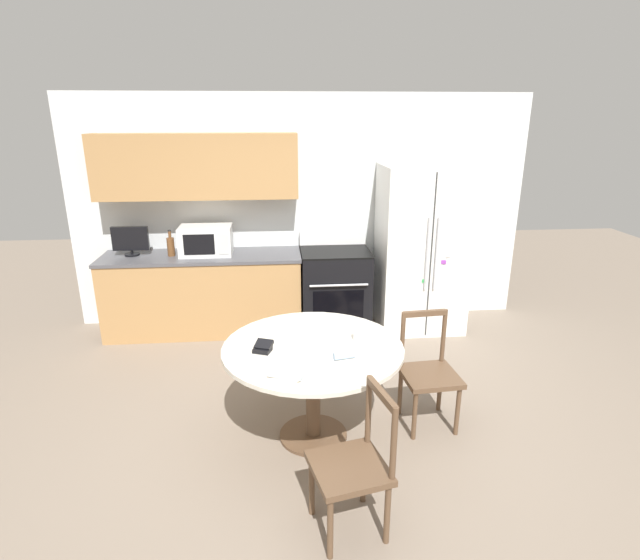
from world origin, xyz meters
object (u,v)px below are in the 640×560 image
object	(u,v)px
counter_bottle	(171,246)
countertop_tv	(130,240)
wallet	(263,347)
candle_glass	(360,335)
refrigerator	(421,249)
microwave	(206,240)
dining_chair_near	(354,466)
dining_chair_right	(428,373)
oven_range	(335,289)

from	to	relation	value
counter_bottle	countertop_tv	bearing A→B (deg)	172.66
counter_bottle	wallet	world-z (taller)	counter_bottle
candle_glass	refrigerator	bearing A→B (deg)	62.40
microwave	dining_chair_near	world-z (taller)	microwave
countertop_tv	candle_glass	distance (m)	3.02
countertop_tv	dining_chair_right	bearing A→B (deg)	-36.67
dining_chair_right	refrigerator	bearing A→B (deg)	-107.99
dining_chair_right	dining_chair_near	xyz separation A→B (m)	(-0.75, -1.02, 0.00)
candle_glass	oven_range	bearing A→B (deg)	88.39
oven_range	dining_chair_near	world-z (taller)	oven_range
refrigerator	countertop_tv	world-z (taller)	refrigerator
refrigerator	microwave	size ratio (longest dim) A/B	3.31
microwave	counter_bottle	world-z (taller)	microwave
wallet	microwave	bearing A→B (deg)	106.73
microwave	dining_chair_right	xyz separation A→B (m)	(1.93, -2.01, -0.62)
dining_chair_near	wallet	xyz separation A→B (m)	(-0.52, 0.86, 0.36)
microwave	wallet	xyz separation A→B (m)	(0.65, -2.17, -0.26)
oven_range	counter_bottle	size ratio (longest dim) A/B	3.77
refrigerator	oven_range	bearing A→B (deg)	177.26
countertop_tv	refrigerator	bearing A→B (deg)	-2.17
oven_range	microwave	distance (m)	1.54
oven_range	counter_bottle	distance (m)	1.88
countertop_tv	dining_chair_near	xyz separation A→B (m)	(1.99, -3.06, -0.64)
microwave	countertop_tv	xyz separation A→B (m)	(-0.81, 0.03, 0.02)
refrigerator	counter_bottle	bearing A→B (deg)	178.65
dining_chair_right	wallet	size ratio (longest dim) A/B	5.58
countertop_tv	dining_chair_right	xyz separation A→B (m)	(2.74, -2.04, -0.64)
oven_range	counter_bottle	bearing A→B (deg)	179.39
oven_range	counter_bottle	world-z (taller)	counter_bottle
countertop_tv	dining_chair_near	distance (m)	3.70
microwave	candle_glass	size ratio (longest dim) A/B	5.90
refrigerator	candle_glass	distance (m)	2.21
dining_chair_near	wallet	bearing A→B (deg)	18.36
dining_chair_near	candle_glass	bearing A→B (deg)	-23.81
dining_chair_right	counter_bottle	bearing A→B (deg)	-45.19
counter_bottle	candle_glass	xyz separation A→B (m)	(1.74, -2.02, -0.20)
counter_bottle	dining_chair_near	size ratio (longest dim) A/B	0.32
refrigerator	microwave	distance (m)	2.39
microwave	candle_glass	xyz separation A→B (m)	(1.36, -2.05, -0.25)
candle_glass	dining_chair_right	bearing A→B (deg)	4.19
dining_chair_right	dining_chair_near	bearing A→B (deg)	49.17
counter_bottle	wallet	size ratio (longest dim) A/B	1.77
dining_chair_right	countertop_tv	bearing A→B (deg)	-41.15
refrigerator	dining_chair_right	world-z (taller)	refrigerator
candle_glass	wallet	world-z (taller)	candle_glass
oven_range	wallet	bearing A→B (deg)	-109.89
microwave	dining_chair_right	distance (m)	2.85
oven_range	dining_chair_right	world-z (taller)	oven_range
countertop_tv	dining_chair_near	bearing A→B (deg)	-57.01
refrigerator	oven_range	world-z (taller)	refrigerator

